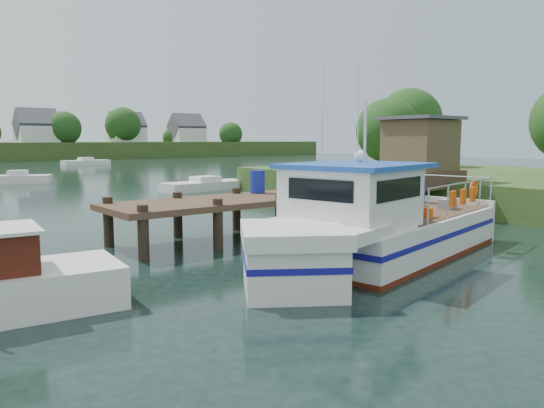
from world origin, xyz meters
TOP-DOWN VIEW (x-y plane):
  - ground_plane at (0.00, 0.00)m, footprint 160.00×160.00m
  - near_shore at (16.88, -0.73)m, footprint 16.00×30.00m
  - dock at (6.51, 0.01)m, footprint 16.60×3.00m
  - lobster_boat at (-0.48, -5.53)m, footprint 11.03×5.02m
  - moored_far at (12.64, 55.62)m, footprint 6.15×2.34m
  - moored_b at (-1.80, 29.18)m, footprint 4.92×3.52m
  - moored_c at (6.79, 15.57)m, footprint 6.11×2.38m

SIDE VIEW (x-z plane):
  - ground_plane at x=0.00m, z-range 0.00..0.00m
  - moored_c at x=6.79m, z-range -0.12..0.83m
  - moored_far at x=12.64m, z-range -0.13..0.90m
  - moored_b at x=-1.80m, z-range -0.13..0.91m
  - lobster_boat at x=-0.48m, z-range -1.68..3.60m
  - near_shore at x=16.88m, z-range -1.83..5.93m
  - dock at x=6.51m, z-range -0.15..4.63m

